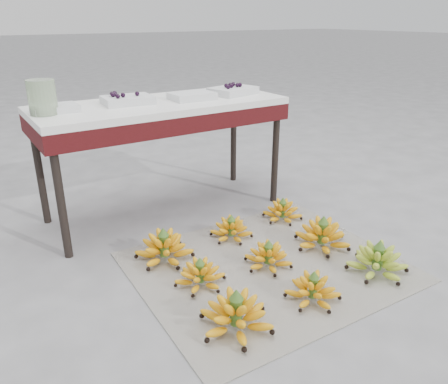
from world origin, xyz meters
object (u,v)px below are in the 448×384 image
bunch_back_right (282,212)px  tray_far_right (233,90)px  bunch_front_center (313,290)px  vendor_table (162,115)px  tray_right (192,96)px  glass_jar (42,97)px  bunch_back_left (164,249)px  newspaper_mat (267,267)px  bunch_mid_center (268,257)px  tray_left (127,100)px  bunch_back_center (231,230)px  bunch_front_right (377,261)px  bunch_front_left (236,315)px  bunch_mid_left (200,275)px  tray_far_left (55,109)px  bunch_mid_right (322,236)px

bunch_back_right → tray_far_right: tray_far_right is taller
bunch_front_center → vendor_table: 1.33m
tray_right → glass_jar: (-0.83, 0.03, 0.07)m
bunch_back_left → tray_right: (0.46, 0.51, 0.65)m
newspaper_mat → tray_right: (0.06, 0.84, 0.71)m
bunch_mid_center → tray_far_right: tray_far_right is taller
bunch_front_center → tray_left: bearing=103.2°
bunch_back_left → bunch_back_center: bunch_back_left is taller
bunch_front_right → tray_right: bearing=85.1°
bunch_front_left → bunch_mid_left: bunch_front_left is taller
bunch_front_left → glass_jar: (-0.37, 1.17, 0.71)m
tray_far_left → bunch_back_right: bearing=-25.6°
bunch_mid_left → tray_far_left: bearing=95.4°
vendor_table → newspaper_mat: bearing=-82.1°
bunch_mid_left → bunch_back_left: 0.30m
tray_far_right → tray_right: bearing=-176.9°
newspaper_mat → tray_far_right: 1.18m
vendor_table → tray_left: tray_left is taller
bunch_front_left → bunch_back_right: bunch_front_left is taller
bunch_mid_right → vendor_table: size_ratio=0.23×
bunch_front_center → tray_left: tray_left is taller
bunch_back_center → tray_far_right: tray_far_right is taller
bunch_mid_right → bunch_back_left: bearing=163.1°
bunch_mid_left → bunch_back_left: bunch_back_left is taller
tray_far_left → tray_far_right: bearing=-2.6°
newspaper_mat → vendor_table: (-0.12, 0.88, 0.61)m
bunch_front_left → tray_left: tray_left is taller
bunch_back_right → bunch_front_left: bearing=-143.5°
newspaper_mat → bunch_front_right: 0.53m
bunch_front_right → bunch_back_center: size_ratio=1.52×
vendor_table → bunch_front_center: bearing=-84.5°
tray_right → tray_far_right: tray_far_right is taller
bunch_mid_center → glass_jar: size_ratio=1.72×
bunch_back_right → glass_jar: bearing=153.4°
bunch_mid_right → bunch_back_right: 0.38m
bunch_front_right → tray_far_left: 1.78m
bunch_back_center → tray_far_left: 1.13m
bunch_back_left → glass_jar: bearing=111.2°
vendor_table → tray_left: bearing=168.6°
bunch_mid_right → bunch_front_center: bearing=-132.3°
newspaper_mat → vendor_table: bearing=97.9°
newspaper_mat → bunch_front_left: (-0.39, -0.30, 0.06)m
glass_jar → bunch_mid_center: bearing=-48.6°
bunch_mid_left → tray_far_left: tray_far_left is taller
bunch_front_left → bunch_front_right: bunch_front_left is taller
bunch_front_left → vendor_table: size_ratio=0.22×
bunch_mid_left → glass_jar: bearing=99.7°
bunch_front_left → vendor_table: vendor_table is taller
bunch_back_left → bunch_back_center: 0.41m
newspaper_mat → bunch_back_left: bunch_back_left is taller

